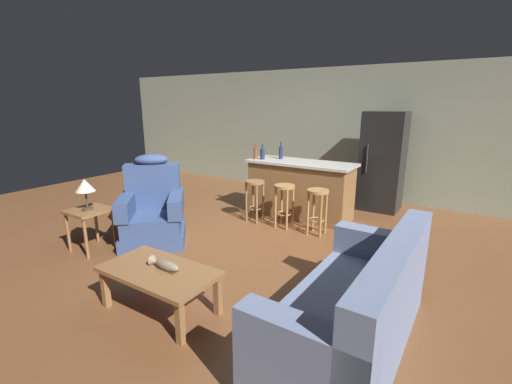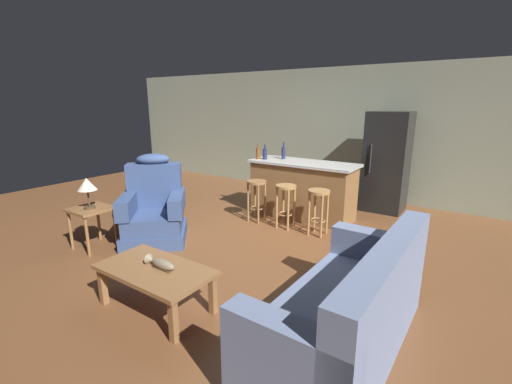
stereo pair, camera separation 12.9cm
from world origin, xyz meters
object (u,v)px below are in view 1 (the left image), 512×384
Objects in this scene: recliner_near_lamp at (153,211)px; bar_stool_right at (317,203)px; couch at (356,309)px; end_table at (90,216)px; bottle_short_amber at (262,154)px; refrigerator at (383,161)px; fish_figurine at (165,265)px; bottle_wine_dark at (281,152)px; bar_stool_middle at (284,198)px; bottle_tall_green at (256,153)px; bar_stool_left at (255,193)px; table_lamp at (85,187)px; kitchen_island at (300,189)px; coffee_table at (159,275)px.

recliner_near_lamp is 2.36m from bar_stool_right.
couch reaches higher than end_table.
couch reaches higher than bar_stool_right.
refrigerator is at bearing 37.72° from bottle_short_amber.
bottle_wine_dark reaches higher than fish_figurine.
bottle_tall_green is (-0.83, 0.47, 0.58)m from bar_stool_middle.
bottle_wine_dark is (0.37, 0.25, 0.01)m from bottle_tall_green.
table_lamp is at bearing -118.61° from bar_stool_left.
couch is 2.81× the size of bar_stool_left.
table_lamp is (0.03, -0.03, 0.41)m from end_table.
recliner_near_lamp is 2.41m from bottle_wine_dark.
refrigerator is 1.86m from bottle_wine_dark.
bottle_wine_dark is at bearing 34.34° from bottle_tall_green.
bottle_wine_dark is (-0.59, 3.29, 0.60)m from fish_figurine.
couch reaches higher than bar_stool_middle.
couch is 3.42× the size of end_table.
kitchen_island is at bearing 11.15° from bottle_short_amber.
bar_stool_right is at bearing -104.44° from refrigerator.
bar_stool_middle is (0.03, -0.63, -0.01)m from kitchen_island.
table_lamp is at bearing -108.78° from bottle_tall_green.
bottle_short_amber reaches higher than kitchen_island.
end_table is at bearing -124.95° from refrigerator.
bar_stool_left is (-0.63, 2.60, 0.11)m from coffee_table.
bottle_short_amber is at bearing 13.97° from bottle_tall_green.
table_lamp is 4.83m from refrigerator.
bottle_short_amber is (-0.71, 0.50, 0.58)m from bar_stool_middle.
kitchen_island is 1.02× the size of refrigerator.
coffee_table is 4.56m from refrigerator.
bar_stool_middle is (1.32, 1.45, 0.05)m from recliner_near_lamp.
bar_stool_middle is at bearing 180.00° from bar_stool_right.
coffee_table is 1.62× the size of bar_stool_right.
recliner_near_lamp is 4.05m from refrigerator.
couch is 3.68m from bottle_wine_dark.
bar_stool_left is 2.31× the size of bottle_wine_dark.
couch is 2.77m from bar_stool_middle.
bottle_short_amber is at bearing 144.87° from bar_stool_middle.
end_table is at bearing -111.66° from bottle_short_amber.
table_lamp is 0.60× the size of bar_stool_right.
bottle_tall_green is at bearing 161.25° from bar_stool_right.
bar_stool_right reaches higher than fish_figurine.
bar_stool_right is 1.56m from bottle_tall_green.
bar_stool_middle is at bearing 95.47° from recliner_near_lamp.
bar_stool_middle is at bearing 92.80° from fish_figurine.
kitchen_island is at bearing -55.92° from couch.
fish_figurine is 2.66m from bar_stool_left.
couch is 1.06× the size of kitchen_island.
bottle_wine_dark is at bearing 65.68° from end_table.
end_table is at bearing 0.97° from couch.
refrigerator reaches higher than fish_figurine.
bottle_tall_green reaches higher than recliner_near_lamp.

